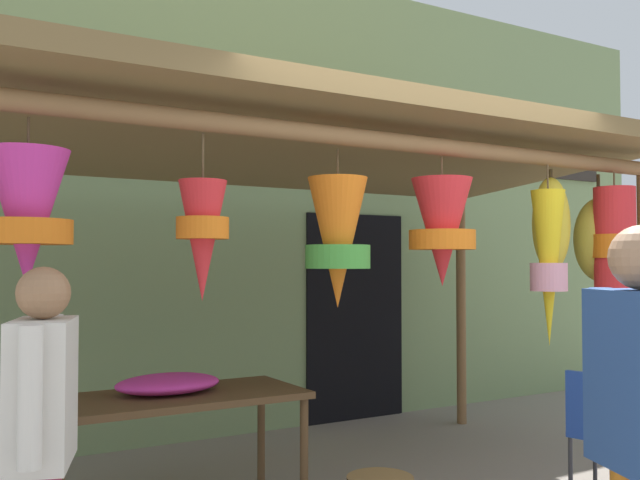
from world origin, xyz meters
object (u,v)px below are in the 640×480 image
(display_table, at_px, (176,408))
(folding_chair, at_px, (605,426))
(flower_heap_on_table, at_px, (170,383))
(shopper_by_bananas, at_px, (42,429))

(display_table, relative_size, folding_chair, 1.75)
(flower_heap_on_table, bearing_deg, display_table, -70.53)
(display_table, height_order, shopper_by_bananas, shopper_by_bananas)
(display_table, xyz_separation_m, flower_heap_on_table, (-0.02, 0.05, 0.14))
(display_table, bearing_deg, flower_heap_on_table, 109.47)
(display_table, distance_m, flower_heap_on_table, 0.14)
(shopper_by_bananas, bearing_deg, flower_heap_on_table, 50.84)
(display_table, height_order, folding_chair, folding_chair)
(flower_heap_on_table, height_order, shopper_by_bananas, shopper_by_bananas)
(folding_chair, bearing_deg, display_table, 157.49)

